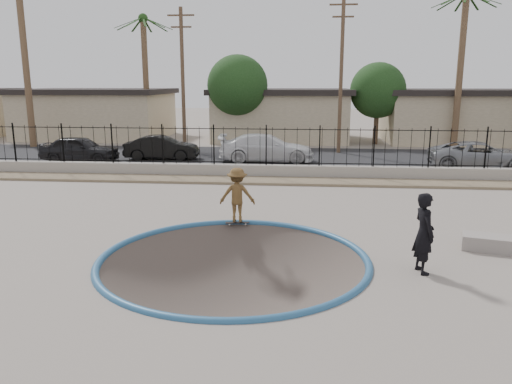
{
  "coord_description": "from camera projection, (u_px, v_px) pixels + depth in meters",
  "views": [
    {
      "loc": [
        1.7,
        -13.05,
        4.49
      ],
      "look_at": [
        0.29,
        2.0,
        1.13
      ],
      "focal_mm": 35.0,
      "sensor_mm": 36.0,
      "label": 1
    }
  ],
  "objects": [
    {
      "name": "street",
      "position": [
        274.0,
        156.0,
        30.33
      ],
      "size": [
        90.0,
        8.0,
        0.04
      ],
      "primitive_type": "cube",
      "color": "black",
      "rests_on": "ground"
    },
    {
      "name": "palm_left",
      "position": [
        22.0,
        28.0,
        33.07
      ],
      "size": [
        2.3,
        2.3,
        11.3
      ],
      "color": "brown",
      "rests_on": "ground"
    },
    {
      "name": "house_east",
      "position": [
        465.0,
        115.0,
        37.86
      ],
      "size": [
        12.6,
        8.6,
        3.9
      ],
      "color": "tan",
      "rests_on": "ground"
    },
    {
      "name": "car_c",
      "position": [
        266.0,
        148.0,
        28.13
      ],
      "size": [
        5.47,
        2.5,
        1.55
      ],
      "primitive_type": "imported",
      "rotation": [
        0.0,
        0.0,
        1.63
      ],
      "color": "silver",
      "rests_on": "street"
    },
    {
      "name": "skateboard",
      "position": [
        237.0,
        223.0,
        16.0
      ],
      "size": [
        0.79,
        0.34,
        0.07
      ],
      "rotation": [
        0.0,
        0.0,
        0.2
      ],
      "color": "black",
      "rests_on": "ground"
    },
    {
      "name": "concrete_ledge",
      "position": [
        494.0,
        243.0,
        13.5
      ],
      "size": [
        1.73,
        1.1,
        0.4
      ],
      "primitive_type": "cube",
      "rotation": [
        0.0,
        0.0,
        -0.27
      ],
      "color": "gray",
      "rests_on": "ground"
    },
    {
      "name": "palm_right",
      "position": [
        463.0,
        37.0,
        32.51
      ],
      "size": [
        2.3,
        2.3,
        10.3
      ],
      "color": "brown",
      "rests_on": "ground"
    },
    {
      "name": "street_tree_mid",
      "position": [
        378.0,
        91.0,
        35.67
      ],
      "size": [
        3.96,
        3.96,
        5.83
      ],
      "color": "#473323",
      "rests_on": "ground"
    },
    {
      "name": "car_a",
      "position": [
        80.0,
        149.0,
        27.99
      ],
      "size": [
        4.34,
        1.81,
        1.47
      ],
      "primitive_type": "imported",
      "rotation": [
        0.0,
        0.0,
        1.55
      ],
      "color": "black",
      "rests_on": "street"
    },
    {
      "name": "fence",
      "position": [
        266.0,
        146.0,
        23.5
      ],
      "size": [
        40.0,
        0.04,
        1.8
      ],
      "color": "black",
      "rests_on": "retaining_wall"
    },
    {
      "name": "bowl_pit",
      "position": [
        234.0,
        260.0,
        12.84
      ],
      "size": [
        6.84,
        6.84,
        1.8
      ],
      "primitive_type": null,
      "color": "#483D37",
      "rests_on": "ground"
    },
    {
      "name": "car_d",
      "position": [
        480.0,
        156.0,
        25.69
      ],
      "size": [
        5.26,
        2.68,
        1.42
      ],
      "primitive_type": "imported",
      "rotation": [
        0.0,
        0.0,
        1.51
      ],
      "color": "gray",
      "rests_on": "street"
    },
    {
      "name": "retaining_wall",
      "position": [
        266.0,
        171.0,
        23.76
      ],
      "size": [
        42.0,
        0.45,
        0.6
      ],
      "primitive_type": "cube",
      "color": "gray",
      "rests_on": "ground"
    },
    {
      "name": "car_b",
      "position": [
        162.0,
        148.0,
        28.81
      ],
      "size": [
        4.3,
        1.74,
        1.39
      ],
      "primitive_type": "imported",
      "rotation": [
        0.0,
        0.0,
        1.64
      ],
      "color": "black",
      "rests_on": "street"
    },
    {
      "name": "ground",
      "position": [
        268.0,
        192.0,
        25.71
      ],
      "size": [
        120.0,
        120.0,
        2.2
      ],
      "primitive_type": "cube",
      "color": "gray",
      "rests_on": "ground"
    },
    {
      "name": "coping_ring",
      "position": [
        234.0,
        260.0,
        12.84
      ],
      "size": [
        7.04,
        7.04,
        0.2
      ],
      "primitive_type": "torus",
      "color": "#27567F",
      "rests_on": "ground"
    },
    {
      "name": "rock_strip",
      "position": [
        264.0,
        181.0,
        22.74
      ],
      "size": [
        42.0,
        1.6,
        0.11
      ],
      "primitive_type": "cube",
      "color": "#8D795C",
      "rests_on": "ground"
    },
    {
      "name": "utility_pole_left",
      "position": [
        183.0,
        78.0,
        31.8
      ],
      "size": [
        1.7,
        0.24,
        9.0
      ],
      "color": "#473323",
      "rests_on": "ground"
    },
    {
      "name": "house_center",
      "position": [
        281.0,
        114.0,
        39.14
      ],
      "size": [
        10.6,
        8.6,
        3.9
      ],
      "color": "tan",
      "rests_on": "ground"
    },
    {
      "name": "palm_mid",
      "position": [
        144.0,
        51.0,
        36.59
      ],
      "size": [
        2.3,
        2.3,
        9.3
      ],
      "color": "brown",
      "rests_on": "ground"
    },
    {
      "name": "house_west",
      "position": [
        97.0,
        113.0,
        40.5
      ],
      "size": [
        11.6,
        8.6,
        3.9
      ],
      "color": "tan",
      "rests_on": "ground"
    },
    {
      "name": "videographer",
      "position": [
        424.0,
        233.0,
        11.79
      ],
      "size": [
        0.62,
        0.8,
        1.96
      ],
      "primitive_type": "imported",
      "rotation": [
        0.0,
        0.0,
        1.81
      ],
      "color": "black",
      "rests_on": "ground"
    },
    {
      "name": "skater",
      "position": [
        237.0,
        198.0,
        15.82
      ],
      "size": [
        1.16,
        0.7,
        1.74
      ],
      "primitive_type": "imported",
      "rotation": [
        0.0,
        0.0,
        3.19
      ],
      "color": "brown",
      "rests_on": "ground"
    },
    {
      "name": "utility_pole_mid",
      "position": [
        341.0,
        74.0,
        30.84
      ],
      "size": [
        1.7,
        0.24,
        9.5
      ],
      "color": "#473323",
      "rests_on": "ground"
    },
    {
      "name": "street_tree_left",
      "position": [
        237.0,
        86.0,
        35.53
      ],
      "size": [
        4.32,
        4.32,
        6.36
      ],
      "color": "#473323",
      "rests_on": "ground"
    }
  ]
}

